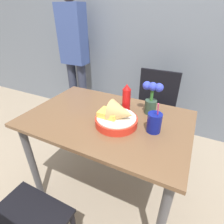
{
  "coord_description": "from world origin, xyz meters",
  "views": [
    {
      "loc": [
        0.47,
        -0.88,
        1.37
      ],
      "look_at": [
        0.05,
        -0.01,
        0.81
      ],
      "focal_mm": 28.0,
      "sensor_mm": 36.0,
      "label": 1
    }
  ],
  "objects_px": {
    "ketchup_bottle": "(126,98)",
    "person_standing": "(74,51)",
    "drink_cup": "(154,123)",
    "flower_vase": "(152,97)",
    "chair_far_window": "(154,105)",
    "food_basket": "(118,117)"
  },
  "relations": [
    {
      "from": "flower_vase",
      "to": "drink_cup",
      "type": "bearing_deg",
      "value": -69.09
    },
    {
      "from": "chair_far_window",
      "to": "flower_vase",
      "type": "xyz_separation_m",
      "value": [
        0.08,
        -0.58,
        0.35
      ]
    },
    {
      "from": "ketchup_bottle",
      "to": "drink_cup",
      "type": "height_order",
      "value": "same"
    },
    {
      "from": "ketchup_bottle",
      "to": "drink_cup",
      "type": "distance_m",
      "value": 0.29
    },
    {
      "from": "chair_far_window",
      "to": "ketchup_bottle",
      "type": "distance_m",
      "value": 0.7
    },
    {
      "from": "ketchup_bottle",
      "to": "person_standing",
      "type": "distance_m",
      "value": 1.28
    },
    {
      "from": "chair_far_window",
      "to": "ketchup_bottle",
      "type": "height_order",
      "value": "ketchup_bottle"
    },
    {
      "from": "food_basket",
      "to": "flower_vase",
      "type": "xyz_separation_m",
      "value": [
        0.14,
        0.23,
        0.06
      ]
    },
    {
      "from": "chair_far_window",
      "to": "food_basket",
      "type": "bearing_deg",
      "value": -93.76
    },
    {
      "from": "ketchup_bottle",
      "to": "flower_vase",
      "type": "distance_m",
      "value": 0.17
    },
    {
      "from": "chair_far_window",
      "to": "ketchup_bottle",
      "type": "bearing_deg",
      "value": -97.3
    },
    {
      "from": "chair_far_window",
      "to": "drink_cup",
      "type": "xyz_separation_m",
      "value": [
        0.16,
        -0.78,
        0.29
      ]
    },
    {
      "from": "chair_far_window",
      "to": "flower_vase",
      "type": "bearing_deg",
      "value": -81.67
    },
    {
      "from": "flower_vase",
      "to": "person_standing",
      "type": "relative_size",
      "value": 0.14
    },
    {
      "from": "drink_cup",
      "to": "flower_vase",
      "type": "xyz_separation_m",
      "value": [
        -0.08,
        0.2,
        0.06
      ]
    },
    {
      "from": "ketchup_bottle",
      "to": "flower_vase",
      "type": "height_order",
      "value": "flower_vase"
    },
    {
      "from": "ketchup_bottle",
      "to": "drink_cup",
      "type": "bearing_deg",
      "value": -33.87
    },
    {
      "from": "drink_cup",
      "to": "flower_vase",
      "type": "bearing_deg",
      "value": 110.91
    },
    {
      "from": "chair_far_window",
      "to": "flower_vase",
      "type": "height_order",
      "value": "flower_vase"
    },
    {
      "from": "food_basket",
      "to": "ketchup_bottle",
      "type": "relative_size",
      "value": 1.32
    },
    {
      "from": "food_basket",
      "to": "drink_cup",
      "type": "distance_m",
      "value": 0.22
    },
    {
      "from": "ketchup_bottle",
      "to": "person_standing",
      "type": "bearing_deg",
      "value": 142.52
    }
  ]
}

